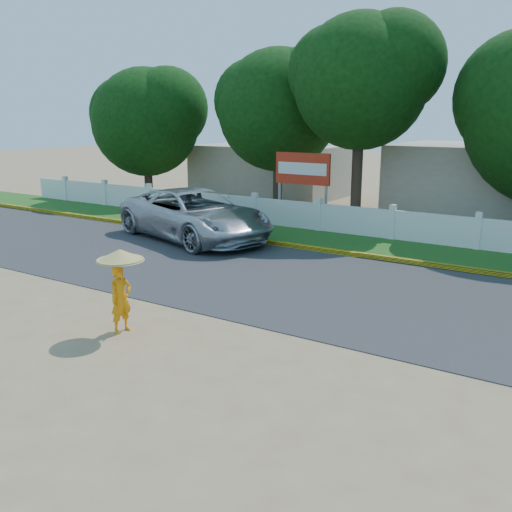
{
  "coord_description": "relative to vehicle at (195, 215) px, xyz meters",
  "views": [
    {
      "loc": [
        6.93,
        -8.74,
        4.48
      ],
      "look_at": [
        0.0,
        2.0,
        1.3
      ],
      "focal_mm": 40.0,
      "sensor_mm": 36.0,
      "label": 1
    }
  ],
  "objects": [
    {
      "name": "building_far",
      "position": [
        -3.87,
        11.65,
        0.48
      ],
      "size": [
        8.0,
        5.0,
        2.8
      ],
      "primitive_type": "cube",
      "color": "#B7AD99",
      "rests_on": "ground"
    },
    {
      "name": "ground",
      "position": [
        6.13,
        -7.35,
        -0.92
      ],
      "size": [
        120.0,
        120.0,
        0.0
      ],
      "primitive_type": "plane",
      "color": "#9E8460",
      "rests_on": "ground"
    },
    {
      "name": "road",
      "position": [
        6.13,
        -2.85,
        -0.91
      ],
      "size": [
        60.0,
        7.0,
        0.02
      ],
      "primitive_type": "cube",
      "color": "#38383A",
      "rests_on": "ground"
    },
    {
      "name": "fence",
      "position": [
        6.13,
        3.85,
        -0.37
      ],
      "size": [
        40.0,
        0.1,
        1.1
      ],
      "primitive_type": "cube",
      "color": "silver",
      "rests_on": "ground"
    },
    {
      "name": "monk_with_parasol",
      "position": [
        4.54,
        -8.08,
        0.26
      ],
      "size": [
        0.99,
        0.99,
        1.8
      ],
      "color": "orange",
      "rests_on": "ground"
    },
    {
      "name": "curb",
      "position": [
        6.13,
        0.7,
        -0.84
      ],
      "size": [
        40.0,
        0.18,
        0.16
      ],
      "primitive_type": "cube",
      "color": "yellow",
      "rests_on": "ground"
    },
    {
      "name": "vehicle",
      "position": [
        0.0,
        0.0,
        0.0
      ],
      "size": [
        7.2,
        4.82,
        1.84
      ],
      "primitive_type": "imported",
      "rotation": [
        0.0,
        0.0,
        1.28
      ],
      "color": "#AFB3B8",
      "rests_on": "ground"
    },
    {
      "name": "billboard",
      "position": [
        1.79,
        4.95,
        1.22
      ],
      "size": [
        2.5,
        0.13,
        2.95
      ],
      "color": "gray",
      "rests_on": "ground"
    },
    {
      "name": "grass_verge",
      "position": [
        6.13,
        2.4,
        -0.9
      ],
      "size": [
        60.0,
        3.5,
        0.03
      ],
      "primitive_type": "cube",
      "color": "#2D601E",
      "rests_on": "ground"
    }
  ]
}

